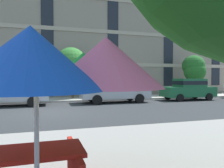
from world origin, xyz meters
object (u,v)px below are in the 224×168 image
object	(u,v)px
pickup_silver	(12,90)
pickup_silver_midblock	(112,89)
street_tree_middle	(72,65)
street_tree_right	(194,68)
patio_umbrella	(36,65)
sedan_green	(188,89)

from	to	relation	value
pickup_silver	pickup_silver_midblock	bearing A→B (deg)	0.00
pickup_silver	street_tree_middle	size ratio (longest dim) A/B	1.15
street_tree_right	patio_umbrella	size ratio (longest dim) A/B	1.33
sedan_green	patio_umbrella	xyz separation A→B (m)	(-11.46, -12.70, 1.02)
pickup_silver	sedan_green	bearing A→B (deg)	-0.00
sedan_green	patio_umbrella	size ratio (longest dim) A/B	1.43
sedan_green	street_tree_right	xyz separation A→B (m)	(2.69, 2.88, 1.89)
sedan_green	street_tree_middle	xyz separation A→B (m)	(-9.23, 3.45, 2.04)
pickup_silver	pickup_silver_midblock	distance (m)	6.82
street_tree_middle	pickup_silver_midblock	bearing A→B (deg)	-53.41
street_tree_right	sedan_green	bearing A→B (deg)	-133.11
pickup_silver_midblock	sedan_green	distance (m)	6.67
sedan_green	street_tree_right	bearing A→B (deg)	46.89
pickup_silver	patio_umbrella	distance (m)	12.90
street_tree_right	patio_umbrella	distance (m)	21.07
pickup_silver_midblock	street_tree_middle	size ratio (longest dim) A/B	1.15
street_tree_middle	patio_umbrella	world-z (taller)	street_tree_middle
patio_umbrella	street_tree_right	bearing A→B (deg)	47.74
sedan_green	street_tree_right	world-z (taller)	street_tree_right
pickup_silver_midblock	patio_umbrella	world-z (taller)	patio_umbrella
sedan_green	street_tree_middle	world-z (taller)	street_tree_middle
pickup_silver_midblock	street_tree_middle	bearing A→B (deg)	126.59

